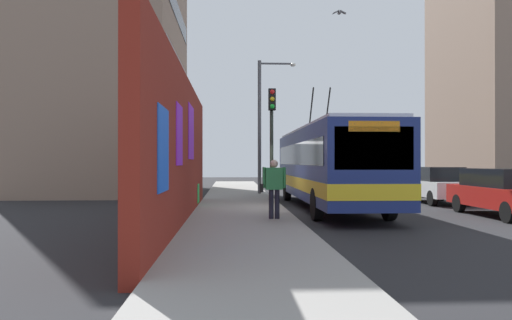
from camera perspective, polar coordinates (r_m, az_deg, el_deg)
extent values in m
plane|color=#232326|center=(18.04, 3.31, -5.94)|extent=(80.00, 80.00, 0.00)
cube|color=gray|center=(17.93, -1.81, -5.74)|extent=(48.00, 3.20, 0.15)
cube|color=maroon|center=(14.46, -8.48, 1.09)|extent=(15.09, 0.30, 4.26)
cube|color=#8C19D8|center=(15.59, -7.50, 3.18)|extent=(1.96, 0.02, 1.69)
cube|color=green|center=(19.06, -6.67, -3.84)|extent=(0.88, 0.02, 0.72)
cube|color=blue|center=(9.21, -10.65, 1.22)|extent=(1.42, 0.02, 1.56)
cube|color=#8C19D8|center=(12.06, -8.83, 2.88)|extent=(1.37, 0.02, 1.47)
cube|color=gray|center=(31.87, -16.51, 14.30)|extent=(13.18, 8.04, 19.57)
cube|color=black|center=(30.27, -9.05, 4.71)|extent=(11.21, 0.04, 1.10)
cube|color=black|center=(30.71, -9.04, 10.67)|extent=(11.21, 0.04, 1.10)
cube|color=black|center=(31.47, -9.04, 16.40)|extent=(11.21, 0.04, 1.10)
cube|color=gray|center=(38.29, 27.07, 8.30)|extent=(10.27, 7.46, 14.92)
cube|color=navy|center=(19.30, 8.27, -0.46)|extent=(12.44, 2.48, 2.53)
cube|color=silver|center=(19.34, 8.27, 3.47)|extent=(11.94, 2.28, 0.12)
cube|color=yellow|center=(19.32, 8.27, -2.59)|extent=(12.46, 2.50, 0.44)
cube|color=black|center=(13.28, 13.48, 1.34)|extent=(0.04, 2.11, 1.14)
cube|color=black|center=(19.31, 8.27, 0.67)|extent=(11.45, 2.51, 0.81)
cube|color=orange|center=(13.32, 13.47, 3.81)|extent=(0.06, 1.36, 0.28)
cylinder|color=black|center=(21.31, 8.21, 5.40)|extent=(1.43, 0.06, 2.00)
cylinder|color=black|center=(21.18, 6.35, 5.43)|extent=(1.43, 0.06, 2.00)
cylinder|color=black|center=(15.78, 15.11, -4.93)|extent=(1.00, 0.28, 1.00)
cylinder|color=black|center=(15.24, 7.05, -5.11)|extent=(1.00, 0.28, 1.00)
cylinder|color=black|center=(23.47, 9.06, -3.39)|extent=(1.00, 0.28, 1.00)
cylinder|color=black|center=(23.10, 3.61, -3.44)|extent=(1.00, 0.28, 1.00)
cube|color=#B21E19|center=(18.06, 26.86, -3.84)|extent=(4.76, 1.82, 0.66)
cube|color=black|center=(18.11, 26.71, -1.84)|extent=(2.86, 1.63, 0.60)
cylinder|color=black|center=(16.32, 27.14, -5.39)|extent=(0.64, 0.22, 0.64)
cylinder|color=black|center=(19.84, 26.63, -4.47)|extent=(0.64, 0.22, 0.64)
cylinder|color=black|center=(19.10, 22.39, -4.65)|extent=(0.64, 0.22, 0.64)
cube|color=white|center=(22.87, 20.14, -3.09)|extent=(4.14, 1.72, 0.66)
cube|color=black|center=(22.92, 20.06, -1.50)|extent=(2.48, 1.55, 0.60)
cylinder|color=black|center=(21.97, 23.37, -4.06)|extent=(0.64, 0.22, 0.64)
cylinder|color=black|center=(21.34, 19.70, -4.18)|extent=(0.64, 0.22, 0.64)
cylinder|color=black|center=(24.44, 20.53, -3.68)|extent=(0.64, 0.22, 0.64)
cylinder|color=black|center=(23.87, 17.17, -3.76)|extent=(0.64, 0.22, 0.64)
cube|color=#C6B793|center=(28.72, 15.24, -2.51)|extent=(4.77, 1.75, 0.66)
cube|color=black|center=(28.79, 15.18, -1.25)|extent=(2.86, 1.57, 0.60)
cylinder|color=black|center=(27.51, 17.80, -3.29)|extent=(0.64, 0.22, 0.64)
cylinder|color=black|center=(27.00, 14.72, -3.35)|extent=(0.64, 0.22, 0.64)
cylinder|color=black|center=(30.47, 15.70, -3.00)|extent=(0.64, 0.22, 0.64)
cylinder|color=black|center=(30.01, 12.90, -3.04)|extent=(0.64, 0.22, 0.64)
cube|color=black|center=(33.90, 12.38, -2.16)|extent=(4.40, 1.76, 0.66)
cube|color=black|center=(33.97, 12.34, -1.09)|extent=(2.64, 1.59, 0.60)
cylinder|color=black|center=(32.74, 14.37, -2.80)|extent=(0.64, 0.22, 0.64)
cylinder|color=black|center=(32.31, 11.72, -2.84)|extent=(0.64, 0.22, 0.64)
cylinder|color=black|center=(35.53, 12.98, -2.60)|extent=(0.64, 0.22, 0.64)
cylinder|color=black|center=(35.13, 10.52, -2.63)|extent=(0.64, 0.22, 0.64)
cylinder|color=#1E1E2D|center=(14.38, 2.46, -5.11)|extent=(0.14, 0.14, 0.85)
cylinder|color=#1E1E2D|center=(14.36, 1.77, -5.12)|extent=(0.14, 0.14, 0.85)
cube|color=#338C4C|center=(14.32, 2.11, -2.16)|extent=(0.22, 0.49, 0.63)
cylinder|color=#338C4C|center=(14.35, 3.29, -2.03)|extent=(0.09, 0.09, 0.60)
cylinder|color=#338C4C|center=(14.30, 0.93, -2.04)|extent=(0.09, 0.09, 0.60)
sphere|color=beige|center=(14.32, 2.11, -0.43)|extent=(0.23, 0.23, 0.23)
cube|color=black|center=(14.31, 0.65, -3.23)|extent=(0.14, 0.10, 0.24)
cylinder|color=#2D382D|center=(19.35, 1.81, 1.59)|extent=(0.14, 0.14, 4.52)
cube|color=black|center=(19.28, 1.87, 7.00)|extent=(0.20, 0.28, 0.84)
sphere|color=red|center=(19.21, 1.89, 7.87)|extent=(0.18, 0.18, 0.18)
sphere|color=yellow|center=(19.17, 1.89, 7.04)|extent=(0.18, 0.18, 0.18)
sphere|color=green|center=(19.14, 1.89, 6.21)|extent=(0.18, 0.18, 0.18)
cylinder|color=#4C4C51|center=(25.78, 0.41, 3.83)|extent=(0.18, 0.18, 6.94)
cylinder|color=#4C4C51|center=(26.29, 2.35, 11.06)|extent=(0.10, 1.76, 0.10)
ellipsoid|color=silver|center=(26.38, 4.29, 10.92)|extent=(0.44, 0.28, 0.20)
ellipsoid|color=slate|center=(21.19, 9.60, 16.41)|extent=(0.32, 0.14, 0.12)
cube|color=slate|center=(21.23, 9.98, 16.46)|extent=(0.20, 0.26, 0.14)
cube|color=slate|center=(21.17, 9.21, 16.51)|extent=(0.20, 0.26, 0.14)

